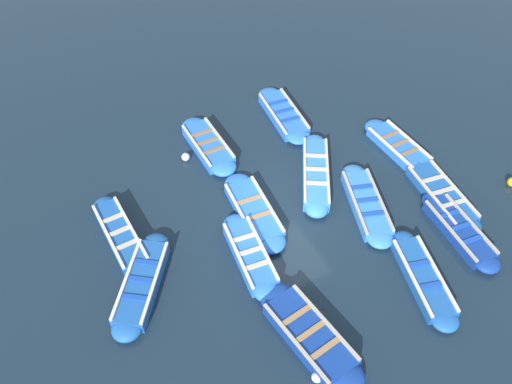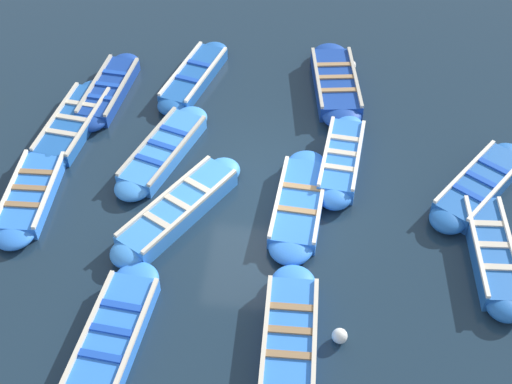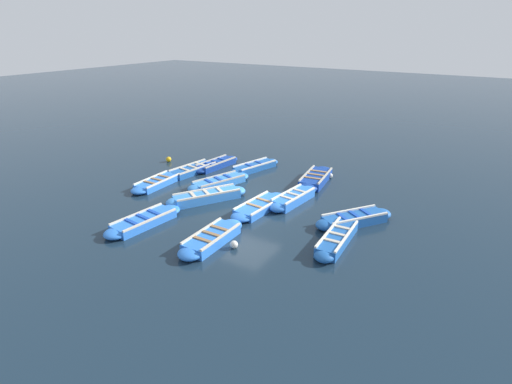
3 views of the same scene
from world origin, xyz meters
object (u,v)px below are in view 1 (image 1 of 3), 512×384
at_px(boat_mid_row, 399,147).
at_px(boat_inner_gap, 142,284).
at_px(boat_centre, 254,211).
at_px(boat_stern_in, 120,235).
at_px(boat_drifting, 250,255).
at_px(boat_outer_right, 423,278).
at_px(boat_alongside, 310,336).
at_px(boat_far_corner, 283,114).
at_px(buoy_white_drifting, 186,157).
at_px(boat_bow_out, 316,173).
at_px(boat_outer_left, 459,230).
at_px(buoy_orange_near, 512,182).
at_px(boat_end_of_row, 441,194).
at_px(buoy_yellow_far, 317,377).
at_px(boat_broadside, 208,145).
at_px(boat_near_quay, 366,204).

distance_m(boat_mid_row, boat_inner_gap, 9.71).
distance_m(boat_centre, boat_stern_in, 4.00).
height_order(boat_drifting, boat_inner_gap, boat_drifting).
height_order(boat_outer_right, boat_alongside, boat_alongside).
distance_m(boat_centre, boat_alongside, 4.34).
relative_size(boat_far_corner, buoy_white_drifting, 12.37).
xyz_separation_m(boat_mid_row, boat_alongside, (-4.55, 6.44, 0.05)).
bearing_deg(boat_centre, boat_bow_out, -79.64).
bearing_deg(boat_stern_in, boat_outer_left, -116.55).
bearing_deg(boat_mid_row, boat_inner_gap, 96.88).
xyz_separation_m(boat_inner_gap, buoy_orange_near, (-1.88, -11.80, -0.04)).
bearing_deg(boat_mid_row, buoy_orange_near, -144.63).
height_order(boat_end_of_row, buoy_yellow_far, boat_end_of_row).
relative_size(boat_far_corner, buoy_orange_near, 11.70).
height_order(boat_mid_row, boat_drifting, boat_drifting).
bearing_deg(buoy_orange_near, boat_broadside, 52.41).
height_order(boat_bow_out, boat_stern_in, boat_bow_out).
height_order(boat_near_quay, buoy_white_drifting, boat_near_quay).
xyz_separation_m(boat_bow_out, boat_inner_gap, (-1.36, 6.38, -0.01)).
distance_m(boat_alongside, boat_end_of_row, 6.57).
bearing_deg(boat_broadside, boat_bow_out, -138.70).
bearing_deg(boat_far_corner, boat_outer_right, 178.75).
relative_size(boat_near_quay, boat_end_of_row, 0.98).
xyz_separation_m(boat_alongside, boat_end_of_row, (2.15, -6.21, -0.05)).
distance_m(boat_outer_left, boat_inner_gap, 9.23).
height_order(buoy_yellow_far, buoy_white_drifting, buoy_white_drifting).
bearing_deg(boat_alongside, boat_drifting, 3.97).
relative_size(boat_inner_gap, boat_alongside, 0.89).
height_order(boat_near_quay, boat_centre, boat_near_quay).
height_order(boat_bow_out, buoy_yellow_far, boat_bow_out).
relative_size(boat_centre, boat_drifting, 1.08).
xyz_separation_m(boat_outer_right, buoy_orange_near, (1.50, -4.97, -0.01)).
bearing_deg(boat_inner_gap, buoy_yellow_far, -147.09).
bearing_deg(buoy_yellow_far, boat_bow_out, -32.08).
relative_size(boat_drifting, buoy_white_drifting, 11.22).
distance_m(boat_outer_left, boat_centre, 6.10).
bearing_deg(buoy_white_drifting, boat_outer_right, -152.62).
bearing_deg(boat_mid_row, buoy_white_drifting, 66.16).
distance_m(boat_outer_left, boat_bow_out, 4.66).
relative_size(boat_outer_left, buoy_orange_near, 10.88).
xyz_separation_m(boat_outer_right, boat_alongside, (-0.01, 3.64, 0.04)).
height_order(boat_near_quay, boat_end_of_row, boat_near_quay).
height_order(boat_near_quay, boat_stern_in, boat_stern_in).
distance_m(boat_outer_right, buoy_white_drifting, 8.44).
height_order(boat_drifting, boat_end_of_row, boat_drifting).
bearing_deg(boat_inner_gap, buoy_white_drifting, -35.58).
bearing_deg(buoy_orange_near, boat_bow_out, 59.14).
xyz_separation_m(boat_drifting, boat_end_of_row, (-0.69, -6.41, -0.05)).
xyz_separation_m(boat_inner_gap, boat_alongside, (-3.39, -3.19, 0.01)).
bearing_deg(boat_centre, boat_inner_gap, 103.12).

